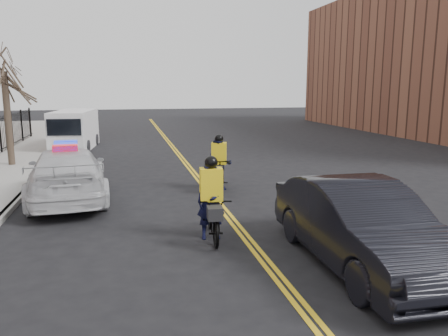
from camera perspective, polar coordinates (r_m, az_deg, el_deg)
name	(u,v)px	position (r m, az deg, el deg)	size (l,w,h in m)	color
ground	(236,225)	(11.34, 1.55, -7.47)	(120.00, 120.00, 0.00)	black
center_line_left	(188,169)	(18.95, -4.66, -0.10)	(0.10, 60.00, 0.01)	yellow
center_line_right	(192,169)	(18.97, -4.18, -0.09)	(0.10, 60.00, 0.01)	yellow
sidewalk	(3,175)	(19.37, -26.95, -0.79)	(3.00, 60.00, 0.15)	gray
curb	(43,173)	(19.05, -22.58, -0.62)	(0.20, 60.00, 0.15)	gray
street_tree	(5,86)	(21.03, -26.70, 9.55)	(3.20, 3.20, 4.80)	#372C21
police_cruiser	(67,174)	(14.48, -19.77, -0.74)	(2.86, 5.85, 1.80)	silver
dark_sedan	(360,225)	(9.03, 17.36, -7.12)	(1.78, 5.11, 1.68)	black
cargo_van	(74,130)	(26.26, -18.97, 4.67)	(2.36, 5.33, 2.17)	white
cyclist_near	(211,210)	(10.20, -1.67, -5.53)	(0.86, 2.05, 1.97)	black
cyclist_far	(219,168)	(14.98, -0.66, -0.01)	(1.02, 1.97, 1.92)	black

